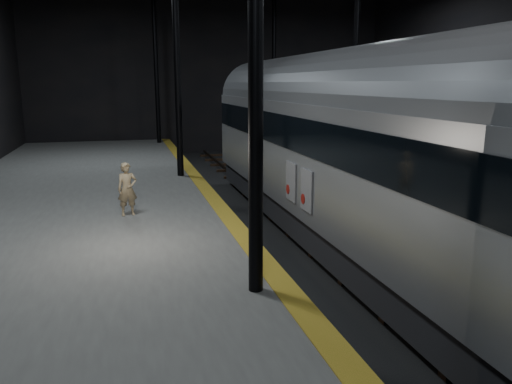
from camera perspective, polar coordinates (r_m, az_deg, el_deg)
name	(u,v)px	position (r m, az deg, el deg)	size (l,w,h in m)	color
ground	(349,253)	(14.43, 10.62, -6.91)	(44.00, 44.00, 0.00)	black
platform_left	(66,260)	(13.04, -20.88, -7.31)	(9.00, 43.80, 1.00)	#4C4C4A
tactile_strip	(237,228)	(13.09, -2.21, -4.09)	(0.50, 43.80, 0.01)	olive
track	(349,251)	(14.40, 10.63, -6.66)	(2.40, 43.00, 0.24)	#3F3328
train	(346,143)	(14.19, 10.22, 5.56)	(3.09, 20.63, 5.51)	#94969B
woman	(127,189)	(14.61, -14.49, 0.32)	(0.56, 0.36, 1.52)	tan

